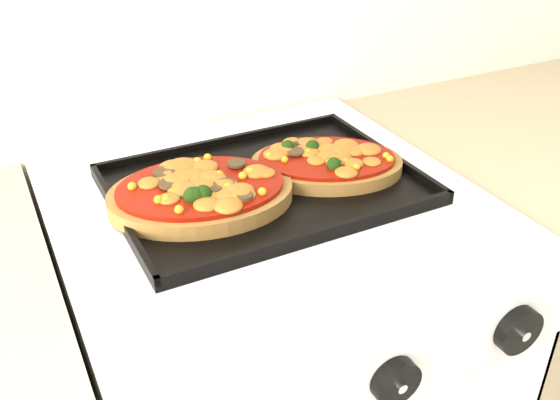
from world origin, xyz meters
TOP-DOWN VIEW (x-y plane):
  - control_panel at (0.01, 1.39)m, footprint 0.60×0.02m
  - knob_center at (-0.00, 1.37)m, footprint 0.06×0.02m
  - knob_right at (0.18, 1.37)m, footprint 0.06×0.02m
  - baking_tray at (0.01, 1.72)m, footprint 0.44×0.33m
  - pizza_left at (-0.09, 1.71)m, footprint 0.29×0.24m
  - pizza_right at (0.11, 1.72)m, footprint 0.28×0.24m

SIDE VIEW (x-z plane):
  - control_panel at x=0.01m, z-range 0.81..0.90m
  - knob_center at x=0.00m, z-range 0.83..0.88m
  - knob_right at x=0.18m, z-range 0.82..0.89m
  - baking_tray at x=0.01m, z-range 0.91..0.93m
  - pizza_right at x=0.11m, z-range 0.92..0.95m
  - pizza_left at x=-0.09m, z-range 0.92..0.96m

